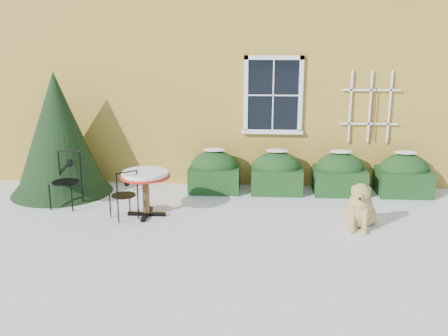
# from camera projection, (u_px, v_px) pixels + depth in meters

# --- Properties ---
(ground) EXTENTS (80.00, 80.00, 0.00)m
(ground) POSITION_uv_depth(u_px,v_px,m) (220.00, 237.00, 8.10)
(ground) COLOR white
(ground) RESTS_ON ground
(house) EXTENTS (12.40, 8.40, 6.40)m
(house) POSITION_uv_depth(u_px,v_px,m) (238.00, 35.00, 14.04)
(house) COLOR gold
(house) RESTS_ON ground
(hedge_row) EXTENTS (4.95, 0.80, 0.91)m
(hedge_row) POSITION_uv_depth(u_px,v_px,m) (308.00, 174.00, 10.35)
(hedge_row) COLOR #133313
(hedge_row) RESTS_ON ground
(evergreen_shrub) EXTENTS (2.06, 2.06, 2.50)m
(evergreen_shrub) POSITION_uv_depth(u_px,v_px,m) (59.00, 145.00, 10.19)
(evergreen_shrub) COLOR black
(evergreen_shrub) RESTS_ON ground
(bistro_table) EXTENTS (0.89, 0.89, 0.83)m
(bistro_table) POSITION_uv_depth(u_px,v_px,m) (145.00, 179.00, 8.90)
(bistro_table) COLOR black
(bistro_table) RESTS_ON ground
(patio_chair_near) EXTENTS (0.56, 0.56, 0.90)m
(patio_chair_near) POSITION_uv_depth(u_px,v_px,m) (124.00, 194.00, 8.83)
(patio_chair_near) COLOR black
(patio_chair_near) RESTS_ON ground
(patio_chair_far) EXTENTS (0.52, 0.51, 1.06)m
(patio_chair_far) POSITION_uv_depth(u_px,v_px,m) (66.00, 180.00, 9.45)
(patio_chair_far) COLOR black
(patio_chair_far) RESTS_ON ground
(dog) EXTENTS (0.68, 0.91, 0.86)m
(dog) POSITION_uv_depth(u_px,v_px,m) (360.00, 208.00, 8.41)
(dog) COLOR tan
(dog) RESTS_ON ground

